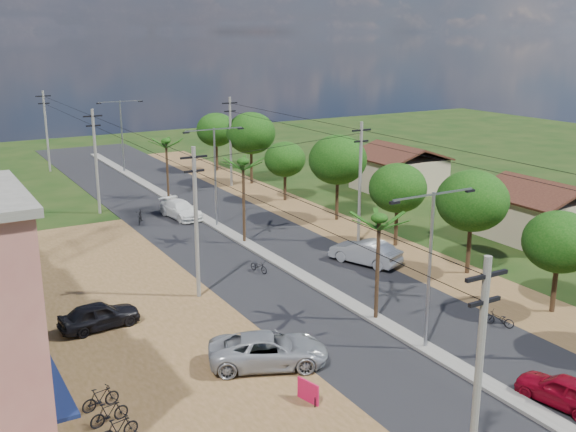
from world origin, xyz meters
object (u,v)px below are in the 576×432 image
object	(u,v)px
car_red_near	(563,391)
moto_rider_east	(499,320)
car_parked_silver	(268,351)
car_parked_dark	(99,316)
roadside_sign	(308,392)
car_silver_mid	(365,253)
car_white_far	(181,210)

from	to	relation	value
car_red_near	moto_rider_east	size ratio (longest dim) A/B	2.54
car_parked_silver	car_parked_dark	world-z (taller)	car_parked_silver
roadside_sign	car_silver_mid	bearing A→B (deg)	31.51
car_white_far	car_parked_dark	size ratio (longest dim) A/B	1.17
car_red_near	roadside_sign	distance (m)	10.67
car_parked_silver	moto_rider_east	xyz separation A→B (m)	(12.70, -2.34, -0.37)
car_parked_silver	roadside_sign	bearing A→B (deg)	-157.85
car_silver_mid	car_white_far	distance (m)	18.37
car_red_near	car_parked_dark	distance (m)	22.80
car_red_near	car_white_far	bearing A→B (deg)	-95.80
car_silver_mid	car_parked_dark	xyz separation A→B (m)	(-18.26, -1.28, -0.10)
car_parked_dark	roadside_sign	bearing A→B (deg)	-159.50
car_white_far	roadside_sign	distance (m)	30.86
car_parked_dark	moto_rider_east	size ratio (longest dim) A/B	2.69
car_white_far	moto_rider_east	xyz separation A→B (m)	(6.70, -28.91, -0.30)
car_silver_mid	roadside_sign	distance (m)	18.15
car_silver_mid	car_parked_dark	distance (m)	18.30
car_red_near	car_parked_dark	xyz separation A→B (m)	(-14.76, 17.38, 0.04)
car_silver_mid	moto_rider_east	distance (m)	11.74
car_white_far	moto_rider_east	world-z (taller)	car_white_far
car_parked_dark	moto_rider_east	xyz separation A→B (m)	(18.46, -10.45, -0.31)
car_red_near	roadside_sign	world-z (taller)	car_red_near
car_red_near	car_parked_silver	world-z (taller)	car_parked_silver
moto_rider_east	roadside_sign	xyz separation A→B (m)	(-12.79, -1.34, 0.08)
moto_rider_east	car_red_near	bearing A→B (deg)	37.15
car_red_near	car_white_far	distance (m)	35.97
car_silver_mid	car_white_far	world-z (taller)	car_silver_mid
car_white_far	car_silver_mid	bearing A→B (deg)	-76.30
car_white_far	roadside_sign	xyz separation A→B (m)	(-6.09, -30.25, -0.22)
car_red_near	car_silver_mid	size ratio (longest dim) A/B	0.80
car_parked_silver	moto_rider_east	size ratio (longest dim) A/B	3.58
car_silver_mid	car_parked_silver	world-z (taller)	car_silver_mid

